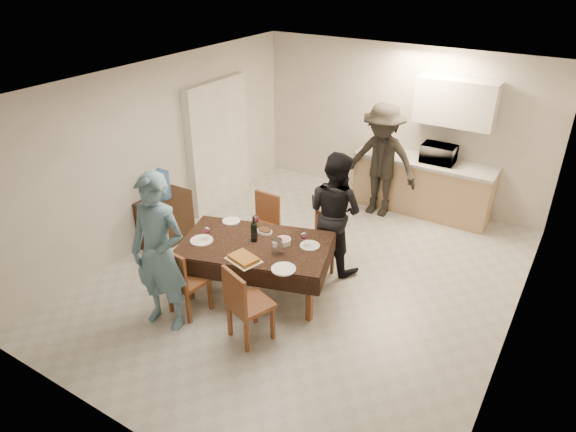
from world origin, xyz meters
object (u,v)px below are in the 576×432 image
at_px(savoury_tart, 244,258).
at_px(person_kitchen, 381,161).
at_px(person_near, 159,253).
at_px(wine_bottle, 254,229).
at_px(person_far, 335,212).
at_px(water_jug, 161,185).
at_px(console, 165,219).
at_px(microwave, 439,154).
at_px(water_pitcher, 277,246).
at_px(dining_table, 255,246).

bearing_deg(savoury_tart, person_kitchen, 83.82).
bearing_deg(person_near, savoury_tart, 37.40).
height_order(wine_bottle, person_far, person_far).
bearing_deg(water_jug, person_near, -46.43).
distance_m(console, microwave, 4.33).
distance_m(wine_bottle, water_pitcher, 0.42).
bearing_deg(person_kitchen, microwave, 30.42).
distance_m(dining_table, savoury_tart, 0.40).
height_order(water_pitcher, person_near, person_near).
bearing_deg(savoury_tart, wine_bottle, 109.23).
relative_size(wine_bottle, water_pitcher, 1.75).
bearing_deg(person_kitchen, dining_table, -98.97).
distance_m(dining_table, person_near, 1.22).
bearing_deg(water_jug, microwave, 44.00).
distance_m(savoury_tart, person_near, 0.96).
bearing_deg(wine_bottle, water_jug, 171.31).
distance_m(console, water_pitcher, 2.28).
bearing_deg(water_pitcher, person_far, 79.70).
height_order(water_pitcher, savoury_tart, water_pitcher).
height_order(water_pitcher, person_far, person_far).
relative_size(console, savoury_tart, 2.07).
xyz_separation_m(water_pitcher, person_near, (-0.90, -1.00, 0.14)).
height_order(water_jug, wine_bottle, water_jug).
relative_size(dining_table, person_kitchen, 1.11).
distance_m(savoury_tart, person_kitchen, 3.25).
relative_size(dining_table, savoury_tart, 5.33).
bearing_deg(person_kitchen, person_near, -104.38).
xyz_separation_m(console, water_pitcher, (2.21, -0.38, 0.44)).
distance_m(water_pitcher, savoury_tart, 0.42).
relative_size(microwave, person_kitchen, 0.28).
relative_size(microwave, person_far, 0.31).
height_order(water_jug, person_near, person_near).
xyz_separation_m(person_far, person_kitchen, (-0.10, 1.80, 0.09)).
bearing_deg(water_pitcher, water_jug, 170.33).
xyz_separation_m(console, person_near, (1.31, -1.38, 0.58)).
bearing_deg(person_kitchen, person_far, -86.79).
height_order(wine_bottle, microwave, microwave).
distance_m(console, savoury_tart, 2.11).
height_order(water_pitcher, person_kitchen, person_kitchen).
bearing_deg(water_pitcher, microwave, 75.50).
xyz_separation_m(dining_table, console, (-1.86, 0.33, -0.31)).
bearing_deg(person_kitchen, water_pitcher, -91.96).
distance_m(water_pitcher, microwave, 3.47).
bearing_deg(water_jug, person_far, 16.71).
distance_m(water_jug, person_far, 2.52).
distance_m(dining_table, water_pitcher, 0.38).
relative_size(console, person_far, 0.48).
distance_m(wine_bottle, savoury_tart, 0.48).
bearing_deg(dining_table, water_jug, 152.64).
distance_m(savoury_tart, person_far, 1.50).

